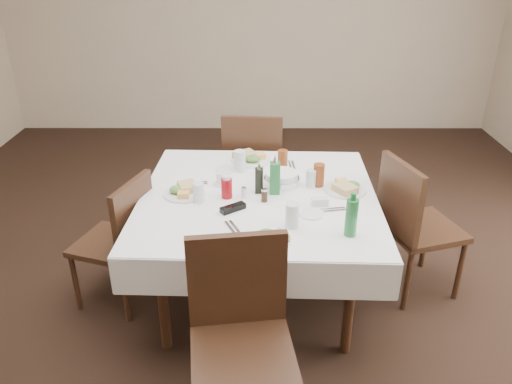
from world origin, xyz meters
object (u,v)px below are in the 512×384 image
(water_n, at_px, (240,161))
(chair_south, at_px, (240,326))
(water_e, at_px, (311,179))
(coffee_mug, at_px, (222,179))
(oil_cruet_dark, at_px, (259,180))
(chair_north, at_px, (253,163))
(bread_basket, at_px, (282,178))
(ketchup_bottle, at_px, (227,187))
(water_s, at_px, (292,215))
(chair_east, at_px, (411,220))
(green_bottle, at_px, (351,217))
(water_w, at_px, (199,193))
(dining_table, at_px, (258,204))
(chair_west, at_px, (122,235))
(oil_cruet_green, at_px, (275,177))

(water_n, bearing_deg, chair_south, -88.34)
(water_e, height_order, coffee_mug, water_e)
(oil_cruet_dark, xyz_separation_m, coffee_mug, (-0.24, 0.12, -0.05))
(chair_north, relative_size, bread_basket, 4.25)
(chair_south, bearing_deg, ketchup_bottle, 96.56)
(water_s, height_order, water_e, water_s)
(chair_north, relative_size, coffee_mug, 8.96)
(chair_east, height_order, coffee_mug, chair_east)
(water_n, bearing_deg, coffee_mug, -117.27)
(chair_north, relative_size, water_e, 8.48)
(ketchup_bottle, height_order, green_bottle, green_bottle)
(ketchup_bottle, bearing_deg, water_w, -160.47)
(dining_table, relative_size, water_n, 10.36)
(water_n, bearing_deg, bread_basket, -35.93)
(chair_north, height_order, chair_east, chair_north)
(oil_cruet_dark, bearing_deg, chair_east, 1.30)
(chair_west, height_order, ketchup_bottle, ketchup_bottle)
(chair_south, height_order, ketchup_bottle, chair_south)
(chair_east, height_order, water_s, chair_east)
(water_n, distance_m, green_bottle, 1.04)
(water_e, distance_m, coffee_mug, 0.57)
(oil_cruet_dark, bearing_deg, chair_north, 92.58)
(dining_table, distance_m, chair_south, 0.99)
(chair_south, height_order, water_e, chair_south)
(ketchup_bottle, bearing_deg, dining_table, 12.70)
(dining_table, distance_m, bread_basket, 0.24)
(chair_south, height_order, chair_west, chair_south)
(water_n, xyz_separation_m, water_e, (0.46, -0.25, -0.01))
(chair_east, xyz_separation_m, water_s, (-0.81, -0.45, 0.28))
(water_s, xyz_separation_m, coffee_mug, (-0.42, 0.54, -0.03))
(dining_table, relative_size, ketchup_bottle, 10.36)
(oil_cruet_green, bearing_deg, water_w, -165.31)
(chair_north, bearing_deg, water_n, -98.15)
(water_e, xyz_separation_m, oil_cruet_dark, (-0.33, -0.08, 0.03))
(water_s, xyz_separation_m, water_e, (0.15, 0.50, -0.01))
(chair_north, relative_size, water_n, 6.78)
(chair_south, xyz_separation_m, water_n, (-0.04, 1.33, 0.27))
(chair_south, relative_size, chair_west, 1.11)
(water_n, xyz_separation_m, oil_cruet_dark, (0.13, -0.33, 0.02))
(chair_east, relative_size, green_bottle, 3.89)
(water_w, height_order, green_bottle, green_bottle)
(chair_north, bearing_deg, coffee_mug, -103.50)
(chair_east, bearing_deg, water_w, -173.61)
(water_s, height_order, ketchup_bottle, ketchup_bottle)
(chair_south, height_order, coffee_mug, chair_south)
(coffee_mug, bearing_deg, green_bottle, -41.04)
(water_s, bearing_deg, chair_west, 163.07)
(water_w, xyz_separation_m, bread_basket, (0.51, 0.26, -0.03))
(chair_south, bearing_deg, chair_west, 130.85)
(water_s, relative_size, water_e, 1.21)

